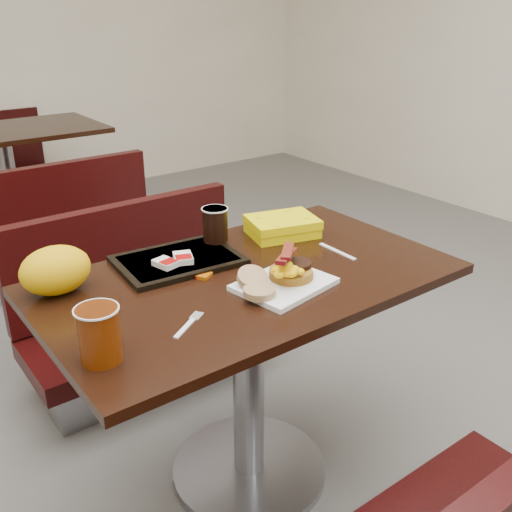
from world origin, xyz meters
TOP-DOWN VIEW (x-y plane):
  - floor at (0.00, 0.00)m, footprint 6.00×7.00m
  - table_near at (0.00, 0.00)m, footprint 1.20×0.70m
  - bench_near_n at (0.00, 0.70)m, footprint 1.00×0.46m
  - table_far at (0.00, 2.60)m, footprint 1.20×0.70m
  - bench_far_s at (0.00, 1.90)m, footprint 1.00×0.46m
  - platter at (0.04, -0.12)m, footprint 0.29×0.24m
  - pancake_stack at (0.07, -0.11)m, footprint 0.13×0.13m
  - sausage_patty at (0.10, -0.11)m, footprint 0.10×0.10m
  - scrambled_eggs at (0.03, -0.13)m, footprint 0.10×0.10m
  - bacon_strips at (0.05, -0.12)m, footprint 0.16×0.15m
  - muffin_bottom at (-0.07, -0.14)m, footprint 0.11×0.11m
  - muffin_top at (-0.05, -0.08)m, footprint 0.09×0.10m
  - coffee_cup_near at (-0.52, -0.16)m, footprint 0.12×0.12m
  - fork at (-0.31, -0.16)m, footprint 0.13×0.09m
  - knife at (0.33, -0.03)m, footprint 0.02×0.16m
  - condiment_syrup at (-0.11, 0.06)m, footprint 0.05×0.05m
  - condiment_ketchup at (-0.12, 0.07)m, footprint 0.04×0.04m
  - tray at (-0.12, 0.20)m, footprint 0.38×0.29m
  - hashbrown_sleeve_left at (-0.18, 0.17)m, footprint 0.06×0.08m
  - hashbrown_sleeve_right at (-0.12, 0.17)m, footprint 0.08×0.09m
  - coffee_cup_far at (0.05, 0.25)m, footprint 0.10×0.10m
  - clamshell at (0.28, 0.19)m, footprint 0.26×0.22m
  - paper_bag at (-0.48, 0.22)m, footprint 0.22×0.18m

SIDE VIEW (x-z plane):
  - floor at x=0.00m, z-range -0.01..0.01m
  - bench_near_n at x=0.00m, z-range 0.00..0.72m
  - bench_far_s at x=0.00m, z-range 0.00..0.72m
  - table_near at x=0.00m, z-range 0.00..0.75m
  - table_far at x=0.00m, z-range 0.00..0.75m
  - knife at x=0.33m, z-range 0.75..0.75m
  - fork at x=-0.31m, z-range 0.75..0.75m
  - condiment_ketchup at x=-0.12m, z-range 0.75..0.76m
  - condiment_syrup at x=-0.11m, z-range 0.75..0.76m
  - platter at x=0.04m, z-range 0.75..0.77m
  - tray at x=-0.12m, z-range 0.75..0.77m
  - muffin_bottom at x=-0.07m, z-range 0.77..0.78m
  - hashbrown_sleeve_left at x=-0.18m, z-range 0.77..0.79m
  - hashbrown_sleeve_right at x=-0.12m, z-range 0.77..0.79m
  - pancake_stack at x=0.07m, z-range 0.77..0.79m
  - clamshell at x=0.28m, z-range 0.75..0.81m
  - muffin_top at x=-0.05m, z-range 0.76..0.81m
  - sausage_patty at x=0.10m, z-range 0.79..0.80m
  - scrambled_eggs at x=0.03m, z-range 0.79..0.84m
  - coffee_cup_near at x=-0.52m, z-range 0.75..0.88m
  - paper_bag at x=-0.48m, z-range 0.75..0.88m
  - coffee_cup_far at x=0.05m, z-range 0.77..0.88m
  - bacon_strips at x=0.05m, z-range 0.84..0.85m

